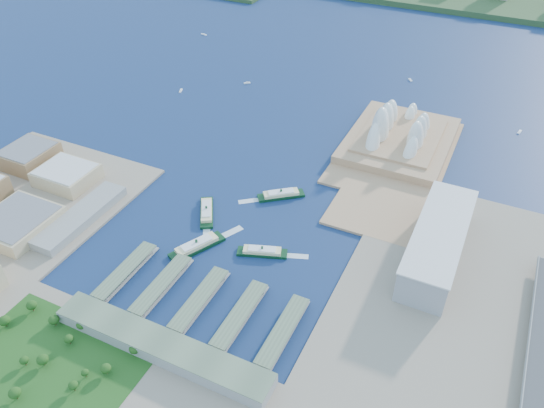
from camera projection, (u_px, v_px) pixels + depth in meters
The scene contains 17 objects.
ground at pixel (227, 250), 545.81m from camera, with size 3000.00×3000.00×0.00m, color #0D213F.
east_land at pixel (456, 374), 426.87m from camera, with size 240.00×500.00×3.00m, color gray.
peninsula at pixel (396, 152), 693.44m from camera, with size 135.00×220.00×3.00m, color tan.
opera_house at pixel (402, 124), 689.92m from camera, with size 134.00×180.00×58.00m, color white, non-canonical shape.
toaster_building at pixel (438, 243), 523.42m from camera, with size 45.00×155.00×35.00m, color gray.
ferry_wharves at pixel (200, 301), 484.67m from camera, with size 184.00×90.00×9.30m, color #57684F, non-canonical shape.
terminal_building at pixel (162, 347), 438.87m from camera, with size 200.00×28.00×12.00m, color gray.
park at pixel (44, 363), 424.16m from camera, with size 150.00×110.00×16.00m, color #194714, non-canonical shape.
ferry_a at pixel (206, 210), 589.76m from camera, with size 13.87×54.50×10.30m, color black, non-canonical shape.
ferry_b at pixel (281, 193), 614.78m from camera, with size 13.85×54.41×10.29m, color black, non-canonical shape.
ferry_c at pixel (197, 244), 543.85m from camera, with size 15.40×60.49×11.44m, color black, non-canonical shape.
ferry_d at pixel (262, 250), 538.09m from camera, with size 13.02×51.14×9.67m, color black, non-canonical shape.
boat_a at pixel (181, 90), 837.76m from camera, with size 3.16×12.64×2.44m, color white, non-canonical shape.
boat_b at pixel (247, 83), 859.64m from camera, with size 3.62×10.34×2.79m, color white, non-canonical shape.
boat_c at pixel (520, 132), 734.92m from camera, with size 3.24×11.10×2.50m, color white, non-canonical shape.
boat_d at pixel (204, 34), 1035.00m from camera, with size 3.02×13.81×2.33m, color white, non-canonical shape.
boat_e at pixel (410, 80), 869.31m from camera, with size 3.29×10.33×2.54m, color white, non-canonical shape.
Camera 1 is at (216.65, -343.19, 370.90)m, focal length 35.00 mm.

